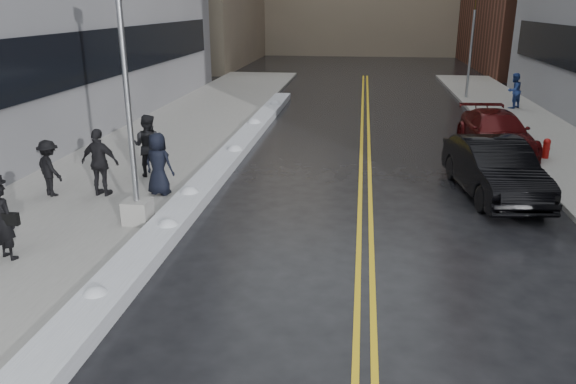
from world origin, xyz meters
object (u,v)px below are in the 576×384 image
(fire_hydrant, at_px, (546,147))
(pedestrian_b, at_px, (148,146))
(pedestrian_c, at_px, (158,164))
(lamppost, at_px, (130,132))
(pedestrian_d, at_px, (100,163))
(traffic_signal, at_px, (472,41))
(pedestrian_east, at_px, (514,91))
(pedestrian_e, at_px, (50,168))
(car_maroon, at_px, (496,132))
(car_black, at_px, (494,168))
(pedestrian_fedora, at_px, (4,221))

(fire_hydrant, distance_m, pedestrian_b, 14.08)
(fire_hydrant, xyz_separation_m, pedestrian_c, (-12.52, -5.74, 0.52))
(lamppost, distance_m, pedestrian_d, 3.03)
(lamppost, distance_m, pedestrian_c, 2.70)
(traffic_signal, bearing_deg, lamppost, -118.21)
(pedestrian_c, relative_size, pedestrian_east, 0.99)
(pedestrian_e, relative_size, car_maroon, 0.31)
(car_black, bearing_deg, pedestrian_fedora, -159.42)
(lamppost, distance_m, car_black, 10.46)
(pedestrian_b, bearing_deg, pedestrian_fedora, 86.56)
(pedestrian_c, height_order, pedestrian_d, pedestrian_d)
(pedestrian_c, relative_size, car_maroon, 0.35)
(pedestrian_fedora, bearing_deg, traffic_signal, -96.39)
(pedestrian_b, relative_size, pedestrian_east, 1.09)
(pedestrian_c, distance_m, car_maroon, 13.10)
(car_black, bearing_deg, traffic_signal, 75.29)
(fire_hydrant, bearing_deg, pedestrian_east, 82.85)
(pedestrian_e, bearing_deg, lamppost, -174.07)
(pedestrian_fedora, distance_m, car_maroon, 17.40)
(traffic_signal, xyz_separation_m, pedestrian_fedora, (-13.84, -24.40, -2.38))
(pedestrian_east, relative_size, car_black, 0.36)
(pedestrian_e, bearing_deg, pedestrian_c, -136.81)
(pedestrian_b, relative_size, pedestrian_d, 1.02)
(pedestrian_fedora, relative_size, car_black, 0.34)
(traffic_signal, xyz_separation_m, car_black, (-2.22, -18.15, -2.56))
(pedestrian_fedora, height_order, car_black, pedestrian_fedora)
(lamppost, height_order, pedestrian_d, lamppost)
(lamppost, relative_size, pedestrian_c, 4.14)
(lamppost, bearing_deg, pedestrian_east, 53.67)
(traffic_signal, distance_m, pedestrian_b, 22.30)
(lamppost, height_order, car_black, lamppost)
(pedestrian_d, bearing_deg, traffic_signal, -117.84)
(traffic_signal, bearing_deg, car_maroon, -94.52)
(pedestrian_e, bearing_deg, car_black, -136.98)
(pedestrian_d, relative_size, pedestrian_east, 1.06)
(car_black, bearing_deg, lamppost, -165.79)
(pedestrian_d, bearing_deg, car_black, -164.12)
(lamppost, bearing_deg, pedestrian_e, 152.20)
(pedestrian_b, height_order, car_maroon, pedestrian_b)
(car_black, bearing_deg, pedestrian_c, -178.48)
(traffic_signal, height_order, pedestrian_east, traffic_signal)
(lamppost, bearing_deg, car_black, 21.93)
(pedestrian_east, bearing_deg, pedestrian_fedora, 12.38)
(traffic_signal, bearing_deg, pedestrian_d, -124.24)
(lamppost, height_order, fire_hydrant, lamppost)
(lamppost, relative_size, fire_hydrant, 10.45)
(lamppost, height_order, pedestrian_fedora, lamppost)
(pedestrian_e, distance_m, car_maroon, 16.03)
(fire_hydrant, xyz_separation_m, car_black, (-2.72, -4.15, 0.29))
(pedestrian_fedora, relative_size, car_maroon, 0.33)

